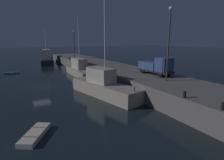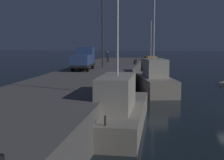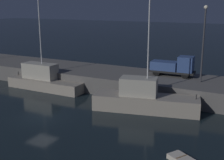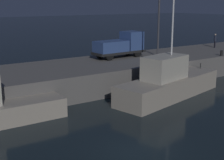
% 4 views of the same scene
% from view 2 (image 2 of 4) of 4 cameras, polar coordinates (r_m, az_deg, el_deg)
% --- Properties ---
extents(pier_quay, '(74.45, 8.21, 2.19)m').
position_cam_2_polar(pier_quay, '(27.67, -6.72, -2.18)').
color(pier_quay, '#5B5956').
rests_on(pier_quay, ground).
extents(fishing_trawler_red, '(11.55, 5.35, 12.43)m').
position_cam_2_polar(fishing_trawler_red, '(35.09, 7.50, -0.00)').
color(fishing_trawler_red, gray).
rests_on(fishing_trawler_red, ground).
extents(fishing_boat_white, '(11.11, 3.28, 11.69)m').
position_cam_2_polar(fishing_boat_white, '(20.41, 1.12, -5.19)').
color(fishing_boat_white, gray).
rests_on(fishing_boat_white, ground).
extents(fishing_boat_orange, '(8.63, 4.67, 9.03)m').
position_cam_2_polar(fishing_boat_orange, '(57.67, 6.76, 2.46)').
color(fishing_boat_orange, red).
rests_on(fishing_boat_orange, ground).
extents(lamp_post_east, '(0.44, 0.44, 8.82)m').
position_cam_2_polar(lamp_post_east, '(40.00, -1.72, 9.57)').
color(lamp_post_east, '#38383D').
rests_on(lamp_post_east, pier_quay).
extents(utility_truck, '(5.78, 2.22, 2.61)m').
position_cam_2_polar(utility_truck, '(36.75, -5.15, 3.78)').
color(utility_truck, black).
rests_on(utility_truck, pier_quay).
extents(dockworker, '(0.44, 0.44, 1.72)m').
position_cam_2_polar(dockworker, '(50.50, -0.77, 4.35)').
color(dockworker, black).
rests_on(dockworker, pier_quay).
extents(bollard_west, '(0.28, 0.28, 0.56)m').
position_cam_2_polar(bollard_west, '(48.78, 4.32, 3.42)').
color(bollard_west, black).
rests_on(bollard_west, pier_quay).
extents(bollard_central, '(0.28, 0.28, 0.58)m').
position_cam_2_polar(bollard_central, '(45.42, 4.10, 3.17)').
color(bollard_central, black).
rests_on(bollard_central, pier_quay).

